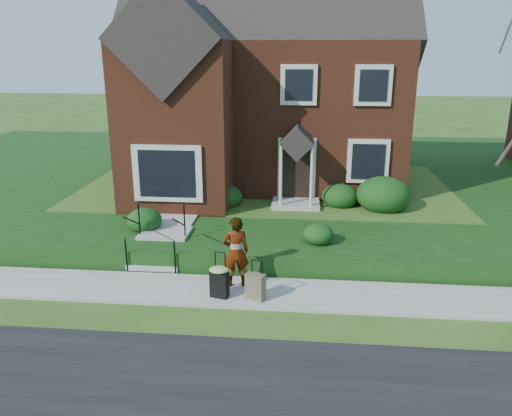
# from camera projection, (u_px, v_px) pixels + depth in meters

# --- Properties ---
(ground) EXTENTS (120.00, 120.00, 0.00)m
(ground) POSITION_uv_depth(u_px,v_px,m) (242.00, 293.00, 12.15)
(ground) COLOR #2D5119
(ground) RESTS_ON ground
(sidewalk) EXTENTS (60.00, 1.60, 0.08)m
(sidewalk) POSITION_uv_depth(u_px,v_px,m) (242.00, 292.00, 12.14)
(sidewalk) COLOR #9E9B93
(sidewalk) RESTS_ON ground
(terrace) EXTENTS (44.00, 20.00, 0.60)m
(terrace) POSITION_uv_depth(u_px,v_px,m) (361.00, 178.00, 22.06)
(terrace) COLOR #11330D
(terrace) RESTS_ON ground
(walkway) EXTENTS (1.20, 6.00, 0.06)m
(walkway) POSITION_uv_depth(u_px,v_px,m) (186.00, 206.00, 16.94)
(walkway) COLOR #9E9B93
(walkway) RESTS_ON terrace
(main_house) EXTENTS (10.40, 10.20, 9.40)m
(main_house) POSITION_uv_depth(u_px,v_px,m) (265.00, 62.00, 19.73)
(main_house) COLOR brown
(main_house) RESTS_ON terrace
(front_steps) EXTENTS (1.40, 2.02, 1.50)m
(front_steps) POSITION_uv_depth(u_px,v_px,m) (161.00, 244.00, 13.99)
(front_steps) COLOR #9E9B93
(front_steps) RESTS_ON ground
(foundation_shrubs) EXTENTS (9.95, 4.59, 1.24)m
(foundation_shrubs) POSITION_uv_depth(u_px,v_px,m) (290.00, 196.00, 16.41)
(foundation_shrubs) COLOR black
(foundation_shrubs) RESTS_ON terrace
(woman) EXTENTS (0.74, 0.58, 1.79)m
(woman) POSITION_uv_depth(u_px,v_px,m) (236.00, 252.00, 12.13)
(woman) COLOR #999999
(woman) RESTS_ON sidewalk
(suitcase_black) EXTENTS (0.54, 0.49, 1.12)m
(suitcase_black) POSITION_uv_depth(u_px,v_px,m) (219.00, 280.00, 11.70)
(suitcase_black) COLOR black
(suitcase_black) RESTS_ON sidewalk
(suitcase_olive) EXTENTS (0.50, 0.40, 0.96)m
(suitcase_olive) POSITION_uv_depth(u_px,v_px,m) (255.00, 287.00, 11.62)
(suitcase_olive) COLOR brown
(suitcase_olive) RESTS_ON sidewalk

